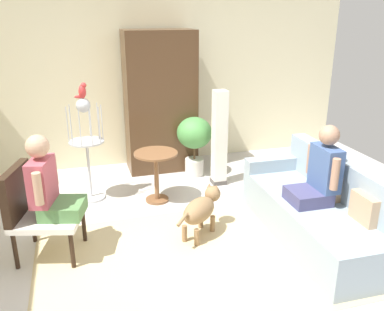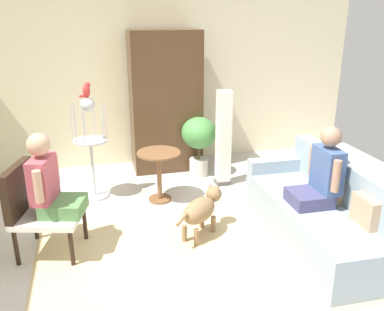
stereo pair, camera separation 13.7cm
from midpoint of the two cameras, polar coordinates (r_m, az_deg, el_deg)
The scene contains 14 objects.
ground_plane at distance 4.44m, azimuth -0.95°, elevation -12.37°, with size 7.34×7.34×0.00m, color beige.
back_wall at distance 6.52m, azimuth -7.52°, elevation 11.10°, with size 6.71×0.12×2.82m, color beige.
area_rug at distance 4.21m, azimuth -0.74°, elevation -14.32°, with size 3.06×2.08×0.01m, color #C6B284.
couch at distance 4.65m, azimuth 16.39°, elevation -7.38°, with size 0.86×2.08×0.86m.
armchair at distance 4.35m, azimuth -22.05°, elevation -6.66°, with size 0.77×0.73×0.94m.
person_on_couch at distance 4.43m, azimuth 16.57°, elevation -2.33°, with size 0.48×0.54×0.83m.
person_on_armchair at distance 4.20m, azimuth -20.27°, elevation -3.82°, with size 0.54×0.53×0.82m.
round_end_table at distance 5.23m, azimuth -5.76°, elevation -1.74°, with size 0.55×0.55×0.67m.
dog at distance 4.48m, azimuth 0.39°, elevation -7.43°, with size 0.64×0.59×0.52m.
bird_cage_stand at distance 5.36m, azimuth -15.17°, elevation 1.40°, with size 0.44×0.44×1.34m.
parrot at distance 5.20m, azimuth -15.80°, elevation 8.66°, with size 0.17×0.10×0.19m.
potted_plant at distance 6.00m, azimuth -0.32°, elevation 2.49°, with size 0.51×0.51×0.89m.
column_lamp at distance 5.69m, azimuth 3.15°, elevation 2.32°, with size 0.20×0.20×1.34m.
armoire_cabinet at distance 6.21m, azimuth -5.09°, elevation 7.42°, with size 1.04×0.56×2.10m, color #4C331E.
Camera 1 is at (-1.05, -3.62, 2.35)m, focal length 38.25 mm.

